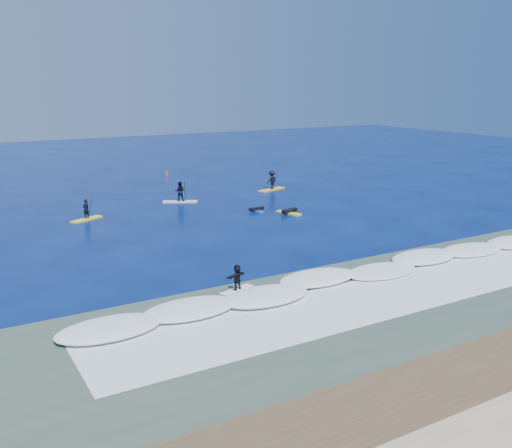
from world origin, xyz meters
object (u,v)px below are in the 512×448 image
sup_paddler_right (272,181)px  marker_buoy (166,174)px  sup_paddler_left (86,212)px  wave_surfer (237,279)px  sup_paddler_center (180,193)px  prone_paddler_near (289,211)px  prone_paddler_far (256,210)px

sup_paddler_right → marker_buoy: size_ratio=5.46×
sup_paddler_left → sup_paddler_right: size_ratio=0.82×
sup_paddler_left → wave_surfer: bearing=-108.8°
sup_paddler_center → marker_buoy: bearing=99.9°
wave_surfer → sup_paddler_center: bearing=58.1°
sup_paddler_left → prone_paddler_near: sup_paddler_left is taller
prone_paddler_near → marker_buoy: bearing=-12.3°
sup_paddler_right → prone_paddler_far: bearing=-145.8°
prone_paddler_far → marker_buoy: (0.28, 21.49, 0.14)m
sup_paddler_center → prone_paddler_far: (4.17, -6.83, -0.69)m
marker_buoy → sup_paddler_left: bearing=-128.3°
prone_paddler_near → wave_surfer: 19.17m
prone_paddler_near → wave_surfer: wave_surfer is taller
sup_paddler_center → sup_paddler_right: sup_paddler_right is taller
sup_paddler_right → wave_surfer: (-17.10, -24.24, -0.08)m
sup_paddler_left → prone_paddler_near: bearing=-48.4°
sup_paddler_left → sup_paddler_right: (19.75, 3.60, 0.29)m
sup_paddler_right → prone_paddler_far: 10.06m
prone_paddler_near → wave_surfer: size_ratio=1.15×
prone_paddler_near → marker_buoy: size_ratio=3.86×
sup_paddler_right → prone_paddler_near: size_ratio=1.42×
sup_paddler_left → prone_paddler_far: size_ratio=1.45×
sup_paddler_left → sup_paddler_right: sup_paddler_right is taller
sup_paddler_right → prone_paddler_far: sup_paddler_right is taller
sup_paddler_right → prone_paddler_far: size_ratio=1.77×
sup_paddler_center → prone_paddler_near: 10.87m
prone_paddler_far → sup_paddler_right: bearing=-43.0°
prone_paddler_near → prone_paddler_far: prone_paddler_near is taller
sup_paddler_center → wave_surfer: size_ratio=1.52×
sup_paddler_left → prone_paddler_near: size_ratio=1.16×
sup_paddler_center → marker_buoy: (4.45, 14.66, -0.56)m
sup_paddler_left → wave_surfer: 20.81m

